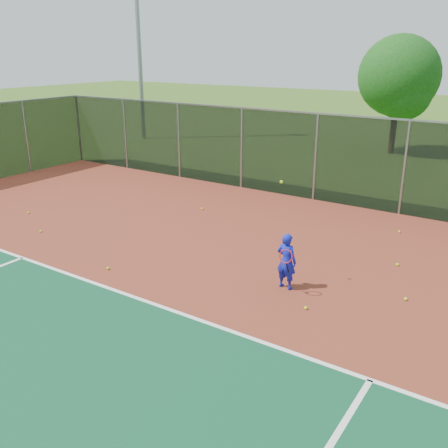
# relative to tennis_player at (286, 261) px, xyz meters

# --- Properties ---
(ground) EXTENTS (120.00, 120.00, 0.00)m
(ground) POSITION_rel_tennis_player_xyz_m (0.65, -5.21, -0.67)
(ground) COLOR #345A19
(ground) RESTS_ON ground
(court_apron) EXTENTS (30.00, 20.00, 0.02)m
(court_apron) POSITION_rel_tennis_player_xyz_m (0.65, -3.21, -0.66)
(court_apron) COLOR maroon
(court_apron) RESTS_ON ground
(fence_back) EXTENTS (30.00, 0.06, 3.03)m
(fence_back) POSITION_rel_tennis_player_xyz_m (0.65, 6.79, 0.89)
(fence_back) COLOR black
(fence_back) RESTS_ON court_apron
(tennis_player) EXTENTS (0.59, 0.58, 2.41)m
(tennis_player) POSITION_rel_tennis_player_xyz_m (0.00, 0.00, 0.00)
(tennis_player) COLOR #121CB1
(tennis_player) RESTS_ON court_apron
(practice_ball_0) EXTENTS (0.07, 0.07, 0.07)m
(practice_ball_0) POSITION_rel_tennis_player_xyz_m (-4.01, -1.50, -0.62)
(practice_ball_0) COLOR #CFE71A
(practice_ball_0) RESTS_ON court_apron
(practice_ball_1) EXTENTS (0.07, 0.07, 0.07)m
(practice_ball_1) POSITION_rel_tennis_player_xyz_m (-7.56, -0.73, -0.62)
(practice_ball_1) COLOR #CFE71A
(practice_ball_1) RESTS_ON court_apron
(practice_ball_2) EXTENTS (0.07, 0.07, 0.07)m
(practice_ball_2) POSITION_rel_tennis_player_xyz_m (2.40, 0.87, -0.62)
(practice_ball_2) COLOR #CFE71A
(practice_ball_2) RESTS_ON court_apron
(practice_ball_3) EXTENTS (0.07, 0.07, 0.07)m
(practice_ball_3) POSITION_rel_tennis_player_xyz_m (0.80, -0.66, -0.62)
(practice_ball_3) COLOR #CFE71A
(practice_ball_3) RESTS_ON court_apron
(practice_ball_4) EXTENTS (0.07, 0.07, 0.07)m
(practice_ball_4) POSITION_rel_tennis_player_xyz_m (-0.39, 0.90, -0.62)
(practice_ball_4) COLOR #CFE71A
(practice_ball_4) RESTS_ON court_apron
(practice_ball_5) EXTENTS (0.07, 0.07, 0.07)m
(practice_ball_5) POSITION_rel_tennis_player_xyz_m (-9.35, 0.16, -0.62)
(practice_ball_5) COLOR #CFE71A
(practice_ball_5) RESTS_ON court_apron
(practice_ball_6) EXTENTS (0.07, 0.07, 0.07)m
(practice_ball_6) POSITION_rel_tennis_player_xyz_m (1.15, 5.00, -0.62)
(practice_ball_6) COLOR #CFE71A
(practice_ball_6) RESTS_ON court_apron
(practice_ball_7) EXTENTS (0.07, 0.07, 0.07)m
(practice_ball_7) POSITION_rel_tennis_player_xyz_m (1.76, 2.59, -0.62)
(practice_ball_7) COLOR #CFE71A
(practice_ball_7) RESTS_ON court_apron
(practice_ball_8) EXTENTS (0.07, 0.07, 0.07)m
(practice_ball_8) POSITION_rel_tennis_player_xyz_m (-4.91, 3.61, -0.62)
(practice_ball_8) COLOR #CFE71A
(practice_ball_8) RESTS_ON court_apron
(floodlight_nw) EXTENTS (0.90, 0.40, 13.37)m
(floodlight_nw) POSITION_rel_tennis_player_xyz_m (-16.16, 13.19, 6.80)
(floodlight_nw) COLOR gray
(floodlight_nw) RESTS_ON ground
(tree_back_left) EXTENTS (3.95, 3.95, 5.79)m
(tree_back_left) POSITION_rel_tennis_player_xyz_m (-2.38, 16.72, 2.96)
(tree_back_left) COLOR #342513
(tree_back_left) RESTS_ON ground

